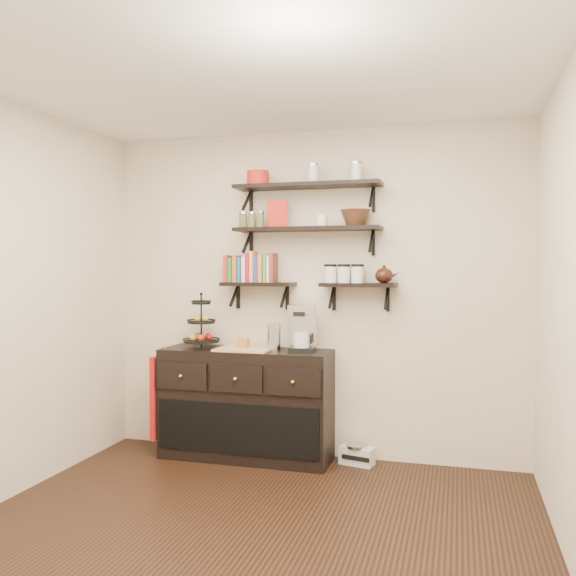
% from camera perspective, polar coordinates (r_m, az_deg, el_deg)
% --- Properties ---
extents(floor, '(3.50, 3.50, 0.00)m').
position_cam_1_polar(floor, '(3.75, -4.69, -22.93)').
color(floor, black).
rests_on(floor, ground).
extents(ceiling, '(3.50, 3.50, 0.02)m').
position_cam_1_polar(ceiling, '(3.58, -4.82, 20.25)').
color(ceiling, white).
rests_on(ceiling, back_wall).
extents(back_wall, '(3.50, 0.02, 2.70)m').
position_cam_1_polar(back_wall, '(5.08, 2.16, -0.58)').
color(back_wall, '#EFE3CB').
rests_on(back_wall, ground).
extents(shelf_top, '(1.20, 0.27, 0.23)m').
position_cam_1_polar(shelf_top, '(4.99, 1.81, 9.52)').
color(shelf_top, black).
rests_on(shelf_top, back_wall).
extents(shelf_mid, '(1.20, 0.27, 0.23)m').
position_cam_1_polar(shelf_mid, '(4.96, 1.81, 5.50)').
color(shelf_mid, black).
rests_on(shelf_mid, back_wall).
extents(shelf_low_left, '(0.60, 0.25, 0.23)m').
position_cam_1_polar(shelf_low_left, '(5.08, -2.77, 0.29)').
color(shelf_low_left, black).
rests_on(shelf_low_left, back_wall).
extents(shelf_low_right, '(0.60, 0.25, 0.23)m').
position_cam_1_polar(shelf_low_right, '(4.88, 6.63, 0.21)').
color(shelf_low_right, black).
rests_on(shelf_low_right, back_wall).
extents(cookbooks, '(0.43, 0.15, 0.26)m').
position_cam_1_polar(cookbooks, '(5.09, -3.34, 1.84)').
color(cookbooks, red).
rests_on(cookbooks, shelf_low_left).
extents(glass_canisters, '(0.32, 0.10, 0.13)m').
position_cam_1_polar(glass_canisters, '(4.90, 5.25, 1.24)').
color(glass_canisters, silver).
rests_on(glass_canisters, shelf_low_right).
extents(sideboard, '(1.40, 0.50, 0.92)m').
position_cam_1_polar(sideboard, '(5.11, -3.93, -10.73)').
color(sideboard, black).
rests_on(sideboard, floor).
extents(fruit_stand, '(0.30, 0.30, 0.44)m').
position_cam_1_polar(fruit_stand, '(5.17, -8.08, -3.86)').
color(fruit_stand, black).
rests_on(fruit_stand, sideboard).
extents(candle, '(0.08, 0.08, 0.08)m').
position_cam_1_polar(candle, '(5.04, -4.18, -5.11)').
color(candle, '#B35F29').
rests_on(candle, sideboard).
extents(coffee_maker, '(0.22, 0.22, 0.38)m').
position_cam_1_polar(coffee_maker, '(4.90, 1.39, -3.85)').
color(coffee_maker, black).
rests_on(coffee_maker, sideboard).
extents(thermal_carafe, '(0.11, 0.11, 0.22)m').
position_cam_1_polar(thermal_carafe, '(4.93, -1.32, -4.63)').
color(thermal_carafe, silver).
rests_on(thermal_carafe, sideboard).
extents(apron, '(0.04, 0.30, 0.69)m').
position_cam_1_polar(apron, '(5.30, -11.87, -9.87)').
color(apron, maroon).
rests_on(apron, sideboard).
extents(radio, '(0.29, 0.21, 0.16)m').
position_cam_1_polar(radio, '(5.07, 6.46, -15.22)').
color(radio, silver).
rests_on(radio, floor).
extents(recipe_box, '(0.17, 0.10, 0.22)m').
position_cam_1_polar(recipe_box, '(5.03, -0.93, 6.92)').
color(recipe_box, red).
rests_on(recipe_box, shelf_mid).
extents(walnut_bowl, '(0.24, 0.24, 0.13)m').
position_cam_1_polar(walnut_bowl, '(4.88, 6.34, 6.53)').
color(walnut_bowl, black).
rests_on(walnut_bowl, shelf_mid).
extents(ramekins, '(0.09, 0.09, 0.10)m').
position_cam_1_polar(ramekins, '(4.93, 3.19, 6.29)').
color(ramekins, white).
rests_on(ramekins, shelf_mid).
extents(teapot, '(0.21, 0.17, 0.14)m').
position_cam_1_polar(teapot, '(4.85, 8.97, 1.30)').
color(teapot, black).
rests_on(teapot, shelf_low_right).
extents(red_pot, '(0.18, 0.18, 0.12)m').
position_cam_1_polar(red_pot, '(5.11, -2.82, 10.22)').
color(red_pot, red).
rests_on(red_pot, shelf_top).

